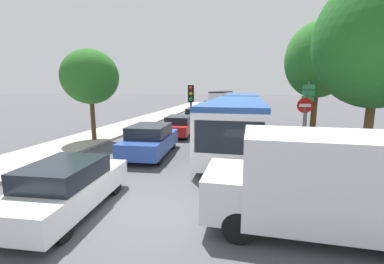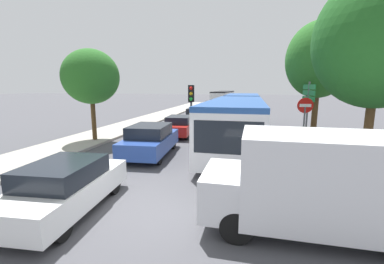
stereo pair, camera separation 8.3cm
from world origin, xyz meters
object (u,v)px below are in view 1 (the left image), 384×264
articulated_bus (239,114)px  white_van (326,181)px  tree_left_mid (90,77)px  queued_car_black (211,106)px  traffic_light (191,102)px  no_entry_sign (304,118)px  queued_car_blue (150,140)px  city_bus_rear (222,97)px  queued_car_tan (207,110)px  tree_right_mid (318,60)px  queued_car_red (179,126)px  direction_sign_post (307,100)px  queued_car_graphite (195,116)px  queued_car_white (67,187)px  tree_right_near (379,41)px

articulated_bus → white_van: (2.34, -11.41, -0.28)m
tree_left_mid → articulated_bus: bearing=23.4°
white_van → tree_left_mid: (-10.85, 7.73, 2.63)m
queued_car_black → traffic_light: size_ratio=1.23×
white_van → traffic_light: (-4.75, 7.48, 1.26)m
no_entry_sign → queued_car_blue: bearing=-80.6°
city_bus_rear → traffic_light: size_ratio=3.39×
queued_car_tan → tree_right_mid: (8.61, -10.22, 4.18)m
queued_car_tan → queued_car_black: queued_car_tan is taller
queued_car_tan → tree_left_mid: size_ratio=0.81×
queued_car_red → queued_car_tan: bearing=-4.5°
city_bus_rear → direction_sign_post: direction_sign_post is taller
no_entry_sign → queued_car_red: bearing=-119.6°
city_bus_rear → queued_car_tan: 18.78m
queued_car_graphite → queued_car_tan: queued_car_tan is taller
queued_car_black → direction_sign_post: bearing=-159.5°
queued_car_tan → queued_car_red: bearing=175.5°
queued_car_blue → direction_sign_post: (7.94, 4.60, 1.80)m
city_bus_rear → queued_car_blue: 35.33m
articulated_bus → queued_car_blue: size_ratio=3.98×
tree_left_mid → traffic_light: bearing=-2.4°
no_entry_sign → queued_car_tan: bearing=-155.5°
queued_car_tan → tree_right_mid: size_ratio=0.61×
articulated_bus → queued_car_blue: bearing=-33.7°
white_van → tree_right_mid: tree_right_mid is taller
white_van → direction_sign_post: 10.29m
queued_car_graphite → tree_right_mid: size_ratio=0.56×
queued_car_white → queued_car_tan: queued_car_tan is taller
white_van → queued_car_blue: bearing=-40.2°
no_entry_sign → tree_right_mid: (1.61, 5.16, 3.06)m
queued_car_red → queued_car_graphite: (-0.09, 6.09, 0.02)m
city_bus_rear → tree_right_mid: size_ratio=1.58×
queued_car_blue → queued_car_graphite: bearing=-3.7°
queued_car_white → direction_sign_post: 13.30m
articulated_bus → queued_car_black: (-4.30, 16.80, -0.81)m
queued_car_white → white_van: (6.39, 0.39, 0.54)m
direction_sign_post → articulated_bus: bearing=-33.5°
queued_car_blue → tree_left_mid: 5.94m
no_entry_sign → tree_left_mid: 11.87m
tree_left_mid → tree_right_near: size_ratio=0.78×
queued_car_red → traffic_light: size_ratio=1.17×
direction_sign_post → tree_left_mid: (-12.46, -2.34, 1.31)m
queued_car_white → no_entry_sign: bearing=-49.6°
queued_car_red → no_entry_sign: bearing=-123.6°
queued_car_tan → tree_left_mid: tree_left_mid is taller
city_bus_rear → queued_car_graphite: bearing=-176.4°
articulated_bus → traffic_light: bearing=-31.3°
queued_car_tan → tree_right_mid: 14.00m
queued_car_white → queued_car_graphite: same height
queued_car_red → tree_right_mid: tree_right_mid is taller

